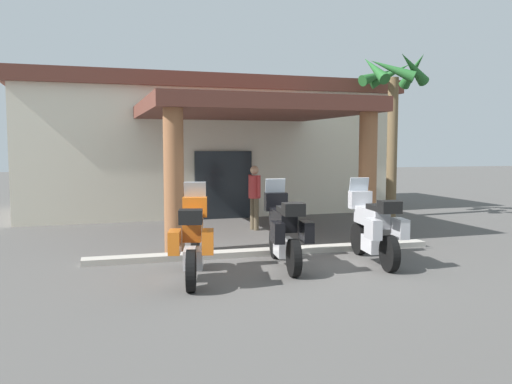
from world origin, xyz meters
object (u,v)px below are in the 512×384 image
object	(u,v)px
motorcycle_black	(284,230)
pedestrian	(254,193)
motorcycle_orange	(193,239)
motorcycle_silver	(374,227)
motel_building	(206,145)
palm_tree_near_portico	(393,94)

from	to	relation	value
motorcycle_black	pedestrian	bearing A→B (deg)	-2.25
motorcycle_orange	motorcycle_silver	bearing A→B (deg)	-72.70
motel_building	motorcycle_black	bearing A→B (deg)	-93.37
motorcycle_black	pedestrian	size ratio (longest dim) A/B	1.28
motorcycle_silver	palm_tree_near_portico	world-z (taller)	palm_tree_near_portico
motorcycle_black	palm_tree_near_portico	size ratio (longest dim) A/B	0.43
motel_building	palm_tree_near_portico	xyz separation A→B (m)	(5.29, -3.62, 1.58)
motorcycle_silver	pedestrian	distance (m)	4.66
motorcycle_black	motorcycle_silver	size ratio (longest dim) A/B	1.00
motel_building	motorcycle_silver	bearing A→B (deg)	-82.63
motorcycle_silver	pedestrian	bearing A→B (deg)	20.58
motel_building	motorcycle_orange	xyz separation A→B (m)	(-2.00, -9.82, -1.59)
motorcycle_silver	palm_tree_near_portico	xyz separation A→B (m)	(3.72, 5.85, 3.17)
pedestrian	palm_tree_near_portico	world-z (taller)	palm_tree_near_portico
motel_building	motorcycle_orange	size ratio (longest dim) A/B	5.83
motorcycle_black	motel_building	bearing A→B (deg)	4.66
motel_building	motorcycle_black	size ratio (longest dim) A/B	5.77
palm_tree_near_portico	motorcycle_orange	bearing A→B (deg)	-139.61
pedestrian	motorcycle_black	bearing A→B (deg)	-115.27
palm_tree_near_portico	motorcycle_black	bearing A→B (deg)	-133.87
pedestrian	palm_tree_near_portico	xyz separation A→B (m)	(4.87, 1.34, 2.86)
motorcycle_orange	motorcycle_black	distance (m)	1.85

